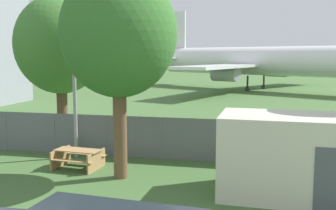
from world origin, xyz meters
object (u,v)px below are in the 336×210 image
object	(u,v)px
tree_left_of_cabin	(60,45)
airplane	(265,61)
portable_cabin	(299,157)
tree_behind_benches	(119,34)
picnic_bench_open_grass	(78,156)

from	to	relation	value
tree_left_of_cabin	airplane	bearing A→B (deg)	72.76
portable_cabin	tree_behind_benches	world-z (taller)	tree_behind_benches
portable_cabin	tree_behind_benches	distance (m)	7.37
portable_cabin	tree_left_of_cabin	xyz separation A→B (m)	(-10.92, 5.24, 3.68)
picnic_bench_open_grass	tree_left_of_cabin	bearing A→B (deg)	124.73
airplane	tree_left_of_cabin	distance (m)	35.30
portable_cabin	picnic_bench_open_grass	world-z (taller)	portable_cabin
picnic_bench_open_grass	tree_behind_benches	xyz separation A→B (m)	(2.07, -0.77, 4.76)
portable_cabin	tree_left_of_cabin	bearing A→B (deg)	156.14
airplane	tree_left_of_cabin	size ratio (longest dim) A/B	4.92
tree_left_of_cabin	picnic_bench_open_grass	bearing A→B (deg)	-55.27
portable_cabin	picnic_bench_open_grass	size ratio (longest dim) A/B	2.57
picnic_bench_open_grass	tree_behind_benches	world-z (taller)	tree_behind_benches
airplane	tree_behind_benches	bearing A→B (deg)	-70.35
tree_behind_benches	tree_left_of_cabin	bearing A→B (deg)	135.82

